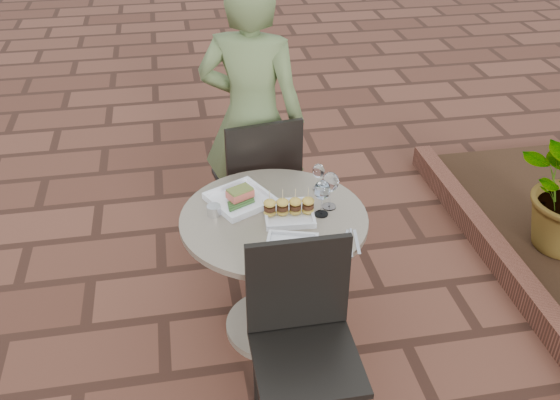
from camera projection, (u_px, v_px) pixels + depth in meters
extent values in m
plane|color=brown|center=(249.00, 365.00, 3.15)|extent=(60.00, 60.00, 0.00)
cylinder|color=gray|center=(275.00, 325.00, 3.36)|extent=(0.52, 0.52, 0.04)
cylinder|color=gray|center=(274.00, 278.00, 3.18)|extent=(0.08, 0.08, 0.70)
cylinder|color=gray|center=(274.00, 219.00, 2.98)|extent=(0.90, 0.90, 0.03)
cube|color=black|center=(255.00, 182.00, 3.77)|extent=(0.50, 0.50, 0.03)
cube|color=black|center=(265.00, 161.00, 3.48)|extent=(0.44, 0.09, 0.46)
cylinder|color=black|center=(275.00, 193.00, 4.10)|extent=(0.02, 0.02, 0.44)
cylinder|color=black|center=(219.00, 203.00, 4.00)|extent=(0.02, 0.02, 0.44)
cylinder|color=black|center=(295.00, 224.00, 3.80)|extent=(0.02, 0.02, 0.44)
cylinder|color=black|center=(235.00, 236.00, 3.70)|extent=(0.02, 0.02, 0.44)
cube|color=black|center=(307.00, 362.00, 2.58)|extent=(0.44, 0.44, 0.03)
cube|color=black|center=(298.00, 284.00, 2.60)|extent=(0.44, 0.03, 0.46)
cylinder|color=black|center=(256.00, 371.00, 2.83)|extent=(0.02, 0.02, 0.44)
cylinder|color=black|center=(337.00, 360.00, 2.89)|extent=(0.02, 0.02, 0.44)
imported|color=#536638|center=(252.00, 120.00, 3.59)|extent=(0.73, 0.61, 1.69)
cube|color=white|center=(240.00, 201.00, 3.08)|extent=(0.37, 0.37, 0.01)
cube|color=#CF5949|center=(240.00, 194.00, 3.05)|extent=(0.14, 0.12, 0.04)
cube|color=#59612C|center=(240.00, 190.00, 3.04)|extent=(0.14, 0.12, 0.01)
cube|color=white|center=(289.00, 215.00, 2.97)|extent=(0.25, 0.25, 0.01)
cube|color=white|center=(291.00, 250.00, 2.74)|extent=(0.28, 0.28, 0.01)
ellipsoid|color=#F26375|center=(285.00, 256.00, 2.68)|extent=(0.04, 0.03, 0.02)
cylinder|color=white|center=(321.00, 214.00, 2.98)|extent=(0.07, 0.07, 0.00)
cylinder|color=white|center=(322.00, 206.00, 2.96)|extent=(0.01, 0.01, 0.08)
ellipsoid|color=white|center=(322.00, 190.00, 2.91)|extent=(0.08, 0.08, 0.10)
cylinder|color=white|center=(322.00, 191.00, 2.91)|extent=(0.06, 0.06, 0.04)
cylinder|color=white|center=(318.00, 189.00, 3.18)|extent=(0.05, 0.05, 0.00)
cylinder|color=white|center=(318.00, 183.00, 3.16)|extent=(0.01, 0.01, 0.06)
ellipsoid|color=white|center=(318.00, 171.00, 3.12)|extent=(0.06, 0.06, 0.08)
cylinder|color=white|center=(329.00, 207.00, 3.04)|extent=(0.07, 0.07, 0.00)
cylinder|color=white|center=(329.00, 199.00, 3.01)|extent=(0.01, 0.01, 0.09)
ellipsoid|color=white|center=(330.00, 182.00, 2.96)|extent=(0.08, 0.08, 0.10)
cylinder|color=silver|center=(214.00, 210.00, 2.97)|extent=(0.08, 0.08, 0.05)
cube|color=brown|center=(516.00, 279.00, 3.59)|extent=(0.12, 3.00, 0.15)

